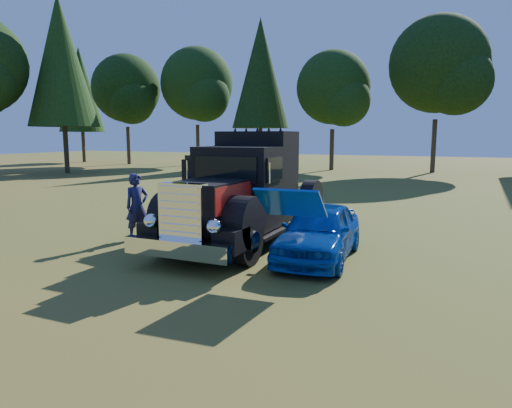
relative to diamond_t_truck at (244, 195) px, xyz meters
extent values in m
plane|color=#3B5F1B|center=(-0.58, -2.56, -1.28)|extent=(120.00, 120.00, 0.00)
cylinder|color=#2D2116|center=(-32.58, 27.44, 0.88)|extent=(0.36, 0.36, 4.32)
cone|color=black|center=(-32.58, 27.44, 6.52)|extent=(4.80, 4.80, 9.00)
cylinder|color=#2D2116|center=(-25.58, 26.44, 0.61)|extent=(0.36, 0.36, 3.78)
sphere|color=black|center=(-25.58, 26.44, 6.28)|extent=(6.72, 6.72, 6.72)
sphere|color=black|center=(-24.32, 25.60, 5.02)|extent=(4.62, 4.62, 4.62)
cylinder|color=#2D2116|center=(-18.58, 28.44, 0.70)|extent=(0.36, 0.36, 3.96)
sphere|color=black|center=(-18.58, 28.44, 6.64)|extent=(7.04, 7.04, 7.04)
sphere|color=black|center=(-17.26, 27.56, 5.32)|extent=(4.84, 4.84, 4.84)
cylinder|color=#2D2116|center=(-11.58, 27.94, 1.06)|extent=(0.36, 0.36, 4.68)
cone|color=black|center=(-11.58, 27.94, 7.17)|extent=(5.20, 5.20, 9.75)
cylinder|color=#2D2116|center=(-4.58, 26.94, 0.43)|extent=(0.36, 0.36, 3.42)
sphere|color=black|center=(-4.58, 26.94, 5.56)|extent=(6.08, 6.08, 6.08)
sphere|color=black|center=(-3.44, 26.18, 4.42)|extent=(4.18, 4.18, 4.18)
cylinder|color=#2D2116|center=(3.42, 27.44, 0.79)|extent=(0.36, 0.36, 4.14)
sphere|color=black|center=(3.42, 27.44, 7.00)|extent=(7.36, 7.36, 7.36)
sphere|color=black|center=(4.80, 26.52, 5.62)|extent=(5.06, 5.06, 5.06)
cylinder|color=#2D2116|center=(-22.58, 15.44, 1.06)|extent=(0.36, 0.36, 4.68)
cone|color=black|center=(-22.58, 15.44, 7.17)|extent=(5.20, 5.20, 9.75)
cylinder|color=black|center=(-1.04, -2.08, -0.73)|extent=(0.32, 1.10, 1.10)
cylinder|color=black|center=(1.06, -2.08, -0.73)|extent=(0.32, 1.10, 1.10)
cylinder|color=black|center=(-1.04, 2.72, -0.73)|extent=(0.32, 1.10, 1.10)
cylinder|color=black|center=(1.06, 2.72, -0.73)|extent=(0.32, 1.10, 1.10)
cylinder|color=black|center=(-0.71, 2.72, -0.73)|extent=(0.32, 1.10, 1.10)
cylinder|color=black|center=(0.73, 2.72, -0.73)|extent=(0.32, 1.10, 1.10)
cube|color=black|center=(0.01, 0.52, -0.66)|extent=(1.60, 6.40, 0.28)
cube|color=white|center=(0.01, -3.33, -0.73)|extent=(2.50, 0.22, 0.36)
cube|color=white|center=(0.01, -3.03, -0.03)|extent=(1.05, 0.30, 1.30)
cube|color=black|center=(0.01, -1.98, 0.02)|extent=(1.35, 1.80, 1.10)
cube|color=#A11711|center=(-0.68, -1.98, 0.22)|extent=(0.02, 1.80, 0.60)
cube|color=#A11711|center=(0.70, -1.98, 0.22)|extent=(0.02, 1.80, 0.60)
cylinder|color=black|center=(-0.94, -2.08, -0.33)|extent=(0.55, 1.24, 1.24)
cylinder|color=black|center=(0.96, -2.08, -0.33)|extent=(0.55, 1.24, 1.24)
sphere|color=white|center=(-0.77, -3.10, -0.23)|extent=(0.32, 0.32, 0.32)
sphere|color=white|center=(0.79, -3.10, -0.23)|extent=(0.32, 0.32, 0.32)
cube|color=black|center=(0.01, -0.43, 0.27)|extent=(2.05, 1.30, 2.10)
cube|color=black|center=(0.01, -1.10, 0.77)|extent=(1.70, 0.05, 0.65)
cube|color=black|center=(0.01, 0.87, 0.47)|extent=(2.05, 1.30, 2.50)
cube|color=black|center=(0.01, 2.52, -0.33)|extent=(2.00, 2.00, 0.35)
cube|color=black|center=(-1.56, 0.12, 0.17)|extent=(1.09, 0.26, 1.50)
cube|color=maroon|center=(-1.57, 0.17, 0.02)|extent=(0.84, 0.17, 0.75)
imported|color=#0822B6|center=(2.36, -0.88, -0.62)|extent=(1.79, 3.95, 1.31)
cube|color=#0822B6|center=(2.26, -2.58, 0.27)|extent=(1.35, 1.01, 0.67)
imported|color=#1C2543|center=(-2.87, -0.94, -0.35)|extent=(0.69, 0.80, 1.85)
imported|color=navy|center=(-1.79, 0.31, -0.35)|extent=(0.95, 1.08, 1.87)
imported|color=#093B39|center=(-11.28, 23.71, -0.53)|extent=(4.59, 4.06, 1.51)
camera|label=1|loc=(5.25, -11.07, 1.60)|focal=32.00mm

